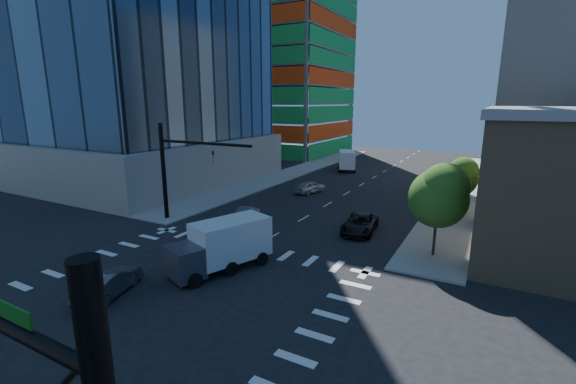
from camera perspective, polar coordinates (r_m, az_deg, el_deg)
The scene contains 14 objects.
ground at distance 23.88m, azimuth -17.91°, elevation -14.95°, with size 160.00×160.00×0.00m, color black.
road_markings at distance 23.88m, azimuth -17.91°, elevation -14.94°, with size 20.00×20.00×0.01m, color silver.
sidewalk_ne at distance 55.33m, azimuth 24.60°, elevation 0.57°, with size 5.00×60.00×0.15m, color gray.
sidewalk_nw at distance 62.05m, azimuth 1.00°, elevation 3.03°, with size 5.00×60.00×0.15m, color gray.
construction_building at distance 88.53m, azimuth -1.06°, elevation 22.01°, with size 25.16×34.50×70.60m.
signal_mast_nw at distance 36.78m, azimuth -16.41°, elevation 4.02°, with size 10.20×0.40×9.00m.
tree_south at distance 28.92m, azimuth 21.61°, elevation -0.38°, with size 4.16×4.16×6.82m.
tree_north at distance 40.75m, azimuth 24.14°, elevation 2.10°, with size 3.54×3.52×5.78m.
car_nb_far at distance 33.95m, azimuth 10.59°, elevation -4.61°, with size 2.53×5.48×1.52m, color black.
car_sb_near at distance 36.34m, azimuth -6.25°, elevation -3.28°, with size 2.13×5.23×1.52m, color #BABABA.
car_sb_mid at distance 47.77m, azimuth 3.31°, elevation 0.77°, with size 1.79×4.46×1.52m, color #B9BAC1.
car_sb_cross at distance 25.23m, azimuth -24.98°, elevation -12.10°, with size 1.60×4.60×1.51m, color #494A4E.
box_truck_near at distance 26.16m, azimuth -10.31°, elevation -8.43°, with size 4.72×6.85×3.31m.
box_truck_far at distance 64.54m, azimuth 8.67°, elevation 4.51°, with size 4.82×6.79×3.28m.
Camera 1 is at (15.79, -14.14, 11.00)m, focal length 24.00 mm.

